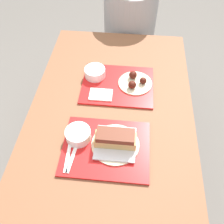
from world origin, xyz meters
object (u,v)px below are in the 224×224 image
at_px(wings_plate_far, 135,82).
at_px(person_seated_across, 130,19).
at_px(tray_far, 118,85).
at_px(tray_near, 106,148).
at_px(bowl_coleslaw_near, 78,134).
at_px(brisket_sandwich_plate, 115,141).
at_px(bowl_coleslaw_far, 95,72).

distance_m(wings_plate_far, person_seated_across, 0.73).
bearing_deg(tray_far, person_seated_across, 87.30).
height_order(tray_near, bowl_coleslaw_near, bowl_coleslaw_near).
bearing_deg(wings_plate_far, brisket_sandwich_plate, -100.27).
xyz_separation_m(brisket_sandwich_plate, person_seated_across, (0.01, 1.15, -0.06)).
relative_size(tray_far, bowl_coleslaw_far, 3.37).
relative_size(tray_near, brisket_sandwich_plate, 1.80).
distance_m(bowl_coleslaw_near, brisket_sandwich_plate, 0.18).
bearing_deg(bowl_coleslaw_near, person_seated_across, 80.43).
bearing_deg(brisket_sandwich_plate, bowl_coleslaw_near, 173.10).
height_order(bowl_coleslaw_far, wings_plate_far, wings_plate_far).
distance_m(tray_far, bowl_coleslaw_near, 0.41).
xyz_separation_m(tray_near, wings_plate_far, (0.12, 0.43, 0.02)).
distance_m(tray_far, brisket_sandwich_plate, 0.40).
distance_m(brisket_sandwich_plate, person_seated_across, 1.15).
xyz_separation_m(tray_near, brisket_sandwich_plate, (0.04, 0.02, 0.04)).
height_order(tray_far, brisket_sandwich_plate, brisket_sandwich_plate).
bearing_deg(bowl_coleslaw_near, bowl_coleslaw_far, 87.69).
bearing_deg(bowl_coleslaw_far, wings_plate_far, -10.44).
relative_size(wings_plate_far, person_seated_across, 0.26).
height_order(brisket_sandwich_plate, bowl_coleslaw_far, brisket_sandwich_plate).
bearing_deg(tray_far, brisket_sandwich_plate, -86.76).
height_order(wings_plate_far, person_seated_across, person_seated_across).
xyz_separation_m(brisket_sandwich_plate, wings_plate_far, (0.08, 0.42, -0.02)).
xyz_separation_m(tray_near, bowl_coleslaw_near, (-0.14, 0.04, 0.04)).
height_order(bowl_coleslaw_near, wings_plate_far, wings_plate_far).
relative_size(bowl_coleslaw_near, bowl_coleslaw_far, 1.00).
relative_size(bowl_coleslaw_far, wings_plate_far, 0.63).
relative_size(tray_near, person_seated_across, 0.55).
bearing_deg(person_seated_across, tray_near, -92.67).
distance_m(tray_near, wings_plate_far, 0.45).
bearing_deg(person_seated_across, brisket_sandwich_plate, -90.62).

